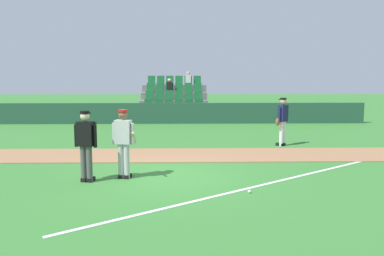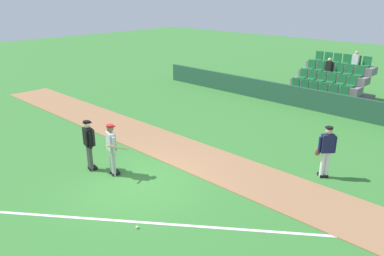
{
  "view_description": "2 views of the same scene",
  "coord_description": "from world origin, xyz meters",
  "px_view_note": "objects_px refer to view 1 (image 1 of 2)",
  "views": [
    {
      "loc": [
        0.48,
        -10.76,
        2.71
      ],
      "look_at": [
        0.76,
        1.47,
        1.07
      ],
      "focal_mm": 39.56,
      "sensor_mm": 36.0,
      "label": 1
    },
    {
      "loc": [
        8.76,
        -6.63,
        5.76
      ],
      "look_at": [
        0.05,
        2.46,
        1.22
      ],
      "focal_mm": 35.52,
      "sensor_mm": 36.0,
      "label": 2
    }
  ],
  "objects_px": {
    "umpire_home_plate": "(86,142)",
    "baseball": "(249,191)",
    "batter_grey_jersey": "(124,141)",
    "runner_navy_jersey": "(282,120)"
  },
  "relations": [
    {
      "from": "umpire_home_plate",
      "to": "runner_navy_jersey",
      "type": "relative_size",
      "value": 1.0
    },
    {
      "from": "runner_navy_jersey",
      "to": "umpire_home_plate",
      "type": "bearing_deg",
      "value": -140.44
    },
    {
      "from": "umpire_home_plate",
      "to": "baseball",
      "type": "height_order",
      "value": "umpire_home_plate"
    },
    {
      "from": "umpire_home_plate",
      "to": "batter_grey_jersey",
      "type": "bearing_deg",
      "value": 18.76
    },
    {
      "from": "runner_navy_jersey",
      "to": "batter_grey_jersey",
      "type": "bearing_deg",
      "value": -137.71
    },
    {
      "from": "baseball",
      "to": "batter_grey_jersey",
      "type": "bearing_deg",
      "value": 155.18
    },
    {
      "from": "runner_navy_jersey",
      "to": "baseball",
      "type": "distance_m",
      "value": 6.47
    },
    {
      "from": "batter_grey_jersey",
      "to": "runner_navy_jersey",
      "type": "relative_size",
      "value": 1.0
    },
    {
      "from": "umpire_home_plate",
      "to": "runner_navy_jersey",
      "type": "distance_m",
      "value": 7.78
    },
    {
      "from": "batter_grey_jersey",
      "to": "baseball",
      "type": "xyz_separation_m",
      "value": [
        2.98,
        -1.38,
        -0.93
      ]
    }
  ]
}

